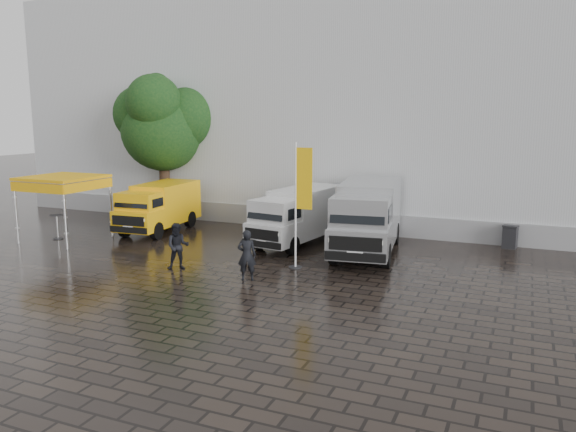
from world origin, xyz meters
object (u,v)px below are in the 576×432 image
canopy_tent (62,181)px  van_white (297,217)px  person_front (247,255)px  person_tent (178,246)px  wheelie_bin (510,237)px  flagpole (300,200)px  van_silver (368,219)px  cocktail_table (57,227)px  van_yellow (159,208)px

canopy_tent → van_white: bearing=18.6°
person_front → person_tent: (-2.94, 0.27, -0.02)m
wheelie_bin → person_tent: 13.72m
canopy_tent → flagpole: flagpole is taller
van_white → van_silver: bearing=2.0°
van_silver → canopy_tent: size_ratio=2.20×
van_white → person_front: (0.48, -5.69, -0.32)m
person_front → person_tent: person_front is taller
person_tent → person_front: bearing=-34.6°
van_white → cocktail_table: van_white is taller
person_tent → canopy_tent: bearing=134.9°
canopy_tent → person_front: canopy_tent is taller
van_white → wheelie_bin: van_white is taller
van_white → person_tent: size_ratio=3.23×
van_silver → wheelie_bin: van_silver is taller
cocktail_table → wheelie_bin: 19.84m
flagpole → person_front: flagpole is taller
van_yellow → van_white: 7.12m
cocktail_table → person_front: (10.85, -2.38, 0.31)m
van_yellow → wheelie_bin: 15.91m
canopy_tent → person_front: 10.78m
van_yellow → wheelie_bin: van_yellow is taller
wheelie_bin → person_front: size_ratio=0.56×
canopy_tent → cocktail_table: size_ratio=2.68×
van_white → van_silver: (3.19, -0.35, 0.23)m
van_yellow → flagpole: 9.43m
van_silver → person_tent: size_ratio=3.86×
van_white → flagpole: 4.12m
van_silver → person_tent: bearing=-146.2°
flagpole → wheelie_bin: (6.94, 6.39, -2.04)m
cocktail_table → wheelie_bin: (18.87, 6.13, -0.07)m
van_yellow → cocktail_table: 4.57m
canopy_tent → cocktail_table: (-0.48, 0.03, -2.12)m
cocktail_table → person_front: bearing=-12.4°
van_silver → person_tent: van_silver is taller
canopy_tent → person_front: (10.37, -2.35, -1.81)m
person_front → cocktail_table: bearing=-36.0°
van_white → person_front: bearing=-76.8°
person_front → canopy_tent: bearing=-36.4°
flagpole → person_tent: (-4.02, -1.85, -1.68)m
wheelie_bin → cocktail_table: bearing=-153.4°
van_yellow → van_silver: 10.32m
cocktail_table → person_tent: size_ratio=0.66×
van_white → person_front: 5.71m
van_white → person_tent: bearing=-106.0°
van_yellow → van_white: bearing=-3.0°
flagpole → wheelie_bin: size_ratio=4.68×
canopy_tent → cocktail_table: canopy_tent is taller
van_yellow → flagpole: (8.68, -3.42, 1.39)m
van_yellow → van_silver: van_silver is taller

